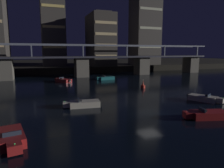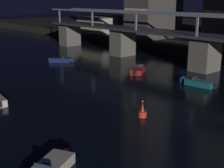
{
  "view_description": "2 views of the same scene",
  "coord_description": "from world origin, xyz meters",
  "px_view_note": "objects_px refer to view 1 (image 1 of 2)",
  "views": [
    {
      "loc": [
        -12.32,
        -20.22,
        7.25
      ],
      "look_at": [
        0.82,
        15.07,
        1.28
      ],
      "focal_mm": 32.5,
      "sensor_mm": 36.0,
      "label": 1
    },
    {
      "loc": [
        27.83,
        -6.67,
        11.71
      ],
      "look_at": [
        0.03,
        17.95,
        1.48
      ],
      "focal_mm": 49.56,
      "sensor_mm": 36.0,
      "label": 2
    }
  ],
  "objects_px": {
    "river_bridge": "(81,63)",
    "tower_west_tall": "(52,18)",
    "speedboat_mid_center": "(204,98)",
    "channel_buoy": "(143,86)",
    "speedboat_mid_right": "(12,138)",
    "speedboat_far_left": "(106,78)",
    "speedboat_near_center": "(207,115)",
    "speedboat_near_left": "(63,80)",
    "tower_central": "(100,40)",
    "speedboat_near_right": "(83,104)",
    "tower_east_tall": "(145,20)"
  },
  "relations": [
    {
      "from": "speedboat_near_right",
      "to": "river_bridge",
      "type": "bearing_deg",
      "value": 78.41
    },
    {
      "from": "tower_west_tall",
      "to": "tower_central",
      "type": "relative_size",
      "value": 1.82
    },
    {
      "from": "tower_west_tall",
      "to": "speedboat_near_right",
      "type": "height_order",
      "value": "tower_west_tall"
    },
    {
      "from": "tower_central",
      "to": "speedboat_near_center",
      "type": "bearing_deg",
      "value": -94.98
    },
    {
      "from": "speedboat_far_left",
      "to": "speedboat_mid_right",
      "type": "bearing_deg",
      "value": -120.18
    },
    {
      "from": "river_bridge",
      "to": "speedboat_near_left",
      "type": "relative_size",
      "value": 17.85
    },
    {
      "from": "river_bridge",
      "to": "speedboat_far_left",
      "type": "height_order",
      "value": "river_bridge"
    },
    {
      "from": "tower_east_tall",
      "to": "speedboat_mid_center",
      "type": "distance_m",
      "value": 57.64
    },
    {
      "from": "speedboat_mid_right",
      "to": "speedboat_far_left",
      "type": "relative_size",
      "value": 1.0
    },
    {
      "from": "speedboat_near_right",
      "to": "speedboat_mid_right",
      "type": "relative_size",
      "value": 1.0
    },
    {
      "from": "river_bridge",
      "to": "tower_east_tall",
      "type": "height_order",
      "value": "tower_east_tall"
    },
    {
      "from": "river_bridge",
      "to": "speedboat_mid_right",
      "type": "bearing_deg",
      "value": -109.2
    },
    {
      "from": "speedboat_near_left",
      "to": "speedboat_far_left",
      "type": "distance_m",
      "value": 11.12
    },
    {
      "from": "speedboat_mid_right",
      "to": "speedboat_far_left",
      "type": "bearing_deg",
      "value": 59.82
    },
    {
      "from": "tower_central",
      "to": "channel_buoy",
      "type": "height_order",
      "value": "tower_central"
    },
    {
      "from": "speedboat_near_left",
      "to": "channel_buoy",
      "type": "bearing_deg",
      "value": -45.09
    },
    {
      "from": "tower_central",
      "to": "speedboat_near_right",
      "type": "distance_m",
      "value": 49.81
    },
    {
      "from": "speedboat_near_center",
      "to": "speedboat_mid_center",
      "type": "bearing_deg",
      "value": 47.33
    },
    {
      "from": "tower_east_tall",
      "to": "speedboat_near_center",
      "type": "distance_m",
      "value": 65.21
    },
    {
      "from": "speedboat_near_right",
      "to": "speedboat_mid_center",
      "type": "height_order",
      "value": "same"
    },
    {
      "from": "tower_west_tall",
      "to": "tower_central",
      "type": "distance_m",
      "value": 18.62
    },
    {
      "from": "speedboat_far_left",
      "to": "speedboat_near_left",
      "type": "bearing_deg",
      "value": -177.43
    },
    {
      "from": "river_bridge",
      "to": "channel_buoy",
      "type": "height_order",
      "value": "river_bridge"
    },
    {
      "from": "river_bridge",
      "to": "speedboat_near_left",
      "type": "distance_m",
      "value": 11.8
    },
    {
      "from": "speedboat_mid_center",
      "to": "channel_buoy",
      "type": "distance_m",
      "value": 13.22
    },
    {
      "from": "tower_west_tall",
      "to": "tower_east_tall",
      "type": "bearing_deg",
      "value": -5.64
    },
    {
      "from": "river_bridge",
      "to": "tower_west_tall",
      "type": "distance_m",
      "value": 24.62
    },
    {
      "from": "tower_east_tall",
      "to": "channel_buoy",
      "type": "distance_m",
      "value": 48.0
    },
    {
      "from": "speedboat_far_left",
      "to": "tower_west_tall",
      "type": "bearing_deg",
      "value": 111.64
    },
    {
      "from": "tower_central",
      "to": "speedboat_near_right",
      "type": "xyz_separation_m",
      "value": [
        -16.6,
        -45.64,
        -11.06
      ]
    },
    {
      "from": "tower_central",
      "to": "speedboat_near_right",
      "type": "bearing_deg",
      "value": -109.98
    },
    {
      "from": "speedboat_mid_center",
      "to": "speedboat_near_center",
      "type": "bearing_deg",
      "value": -132.67
    },
    {
      "from": "river_bridge",
      "to": "speedboat_mid_center",
      "type": "relative_size",
      "value": 17.45
    },
    {
      "from": "speedboat_near_center",
      "to": "speedboat_near_right",
      "type": "xyz_separation_m",
      "value": [
        -11.79,
        9.42,
        0.0
      ]
    },
    {
      "from": "tower_west_tall",
      "to": "speedboat_mid_right",
      "type": "distance_m",
      "value": 63.49
    },
    {
      "from": "tower_west_tall",
      "to": "speedboat_mid_right",
      "type": "relative_size",
      "value": 6.57
    },
    {
      "from": "channel_buoy",
      "to": "speedboat_mid_center",
      "type": "bearing_deg",
      "value": -75.92
    },
    {
      "from": "speedboat_near_left",
      "to": "channel_buoy",
      "type": "relative_size",
      "value": 2.74
    },
    {
      "from": "speedboat_mid_right",
      "to": "channel_buoy",
      "type": "height_order",
      "value": "channel_buoy"
    },
    {
      "from": "speedboat_near_center",
      "to": "channel_buoy",
      "type": "bearing_deg",
      "value": 82.28
    },
    {
      "from": "speedboat_near_center",
      "to": "speedboat_mid_right",
      "type": "relative_size",
      "value": 0.99
    },
    {
      "from": "speedboat_mid_right",
      "to": "speedboat_far_left",
      "type": "distance_m",
      "value": 38.13
    },
    {
      "from": "speedboat_mid_right",
      "to": "speedboat_near_right",
      "type": "bearing_deg",
      "value": 48.17
    },
    {
      "from": "speedboat_near_left",
      "to": "speedboat_mid_center",
      "type": "relative_size",
      "value": 0.98
    },
    {
      "from": "tower_east_tall",
      "to": "speedboat_near_left",
      "type": "height_order",
      "value": "tower_east_tall"
    },
    {
      "from": "channel_buoy",
      "to": "speedboat_near_right",
      "type": "bearing_deg",
      "value": -145.99
    },
    {
      "from": "river_bridge",
      "to": "speedboat_far_left",
      "type": "xyz_separation_m",
      "value": [
        4.66,
        -8.69,
        -3.62
      ]
    },
    {
      "from": "speedboat_near_left",
      "to": "channel_buoy",
      "type": "xyz_separation_m",
      "value": [
        14.07,
        -14.11,
        0.06
      ]
    },
    {
      "from": "tower_west_tall",
      "to": "speedboat_near_left",
      "type": "bearing_deg",
      "value": -90.75
    },
    {
      "from": "river_bridge",
      "to": "speedboat_mid_center",
      "type": "bearing_deg",
      "value": -73.3
    }
  ]
}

